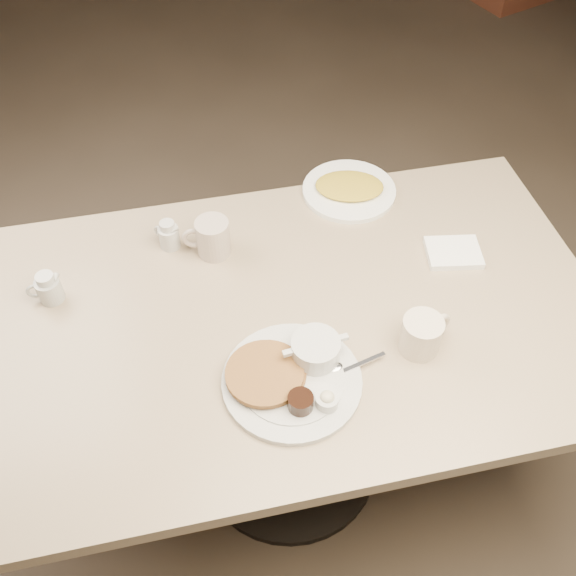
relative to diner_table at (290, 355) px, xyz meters
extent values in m
cube|color=#4C3F33|center=(0.00, 0.00, -0.59)|extent=(7.00, 8.00, 0.02)
cube|color=tan|center=(0.00, 0.00, 0.15)|extent=(1.50, 0.90, 0.04)
cylinder|color=black|center=(0.00, 0.00, -0.21)|extent=(0.14, 0.14, 0.69)
cylinder|color=black|center=(0.00, 0.00, -0.57)|extent=(0.56, 0.56, 0.03)
cylinder|color=beige|center=(-0.04, -0.19, 0.18)|extent=(0.34, 0.34, 0.01)
cylinder|color=beige|center=(-0.04, -0.19, 0.19)|extent=(0.25, 0.25, 0.00)
cylinder|color=brown|center=(-0.09, -0.17, 0.19)|extent=(0.19, 0.19, 0.01)
cylinder|color=brown|center=(-0.09, -0.17, 0.20)|extent=(0.19, 0.19, 0.01)
cylinder|color=beige|center=(0.03, -0.14, 0.21)|extent=(0.12, 0.12, 0.05)
cube|color=beige|center=(-0.04, -0.15, 0.23)|extent=(0.03, 0.02, 0.01)
cube|color=beige|center=(0.09, -0.14, 0.23)|extent=(0.03, 0.02, 0.01)
ellipsoid|color=silver|center=(0.01, -0.14, 0.22)|extent=(0.05, 0.05, 0.03)
ellipsoid|color=silver|center=(0.04, -0.15, 0.22)|extent=(0.05, 0.05, 0.02)
cylinder|color=black|center=(-0.03, -0.26, 0.20)|extent=(0.06, 0.06, 0.04)
cylinder|color=beige|center=(0.02, -0.26, 0.20)|extent=(0.06, 0.06, 0.03)
ellipsoid|color=beige|center=(0.02, -0.26, 0.21)|extent=(0.03, 0.03, 0.02)
cube|color=#B7B7BB|center=(0.12, -0.18, 0.19)|extent=(0.12, 0.04, 0.00)
ellipsoid|color=#B7B7BB|center=(0.06, -0.18, 0.19)|extent=(0.04, 0.03, 0.01)
cylinder|color=beige|center=(0.26, -0.16, 0.21)|extent=(0.12, 0.12, 0.09)
cylinder|color=black|center=(0.26, -0.16, 0.25)|extent=(0.09, 0.09, 0.01)
torus|color=beige|center=(0.31, -0.14, 0.21)|extent=(0.07, 0.04, 0.06)
cube|color=white|center=(0.45, 0.10, 0.18)|extent=(0.15, 0.13, 0.02)
cylinder|color=#BDAD9F|center=(-0.14, 0.24, 0.22)|extent=(0.10, 0.10, 0.10)
torus|color=#BDAD9F|center=(-0.19, 0.25, 0.22)|extent=(0.06, 0.02, 0.06)
cylinder|color=#B7B8B3|center=(-0.55, 0.17, 0.20)|extent=(0.07, 0.07, 0.06)
cylinder|color=#B7B8B3|center=(-0.55, 0.17, 0.24)|extent=(0.05, 0.05, 0.02)
cone|color=#B7B8B3|center=(-0.52, 0.17, 0.24)|extent=(0.02, 0.02, 0.02)
torus|color=#B7B8B3|center=(-0.58, 0.17, 0.20)|extent=(0.04, 0.01, 0.04)
cylinder|color=#BCBBB7|center=(-0.25, 0.29, 0.20)|extent=(0.06, 0.06, 0.06)
cylinder|color=#BCBBB7|center=(-0.25, 0.29, 0.24)|extent=(0.04, 0.04, 0.02)
cone|color=#BCBBB7|center=(-0.24, 0.27, 0.24)|extent=(0.03, 0.03, 0.02)
torus|color=#BCBBB7|center=(-0.27, 0.31, 0.20)|extent=(0.03, 0.03, 0.04)
cylinder|color=white|center=(0.25, 0.39, 0.18)|extent=(0.32, 0.32, 0.01)
ellipsoid|color=gold|center=(0.25, 0.39, 0.19)|extent=(0.22, 0.18, 0.02)
camera|label=1|loc=(-0.21, -0.93, 1.36)|focal=40.21mm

